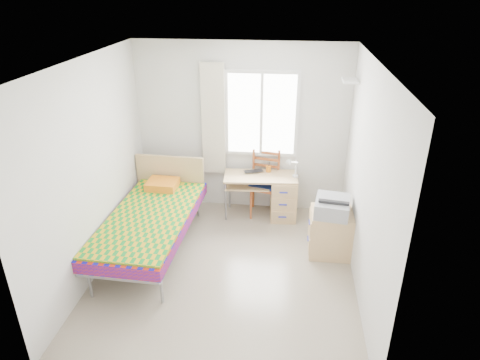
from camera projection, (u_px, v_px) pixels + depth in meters
name	position (u px, v px, depth m)	size (l,w,h in m)	color
floor	(226.00, 269.00, 5.47)	(3.50, 3.50, 0.00)	#BCAD93
ceiling	(222.00, 62.00, 4.37)	(3.50, 3.50, 0.00)	white
wall_back	(242.00, 129.00, 6.49)	(3.20, 3.20, 0.00)	silver
wall_left	(92.00, 171.00, 5.09)	(3.50, 3.50, 0.00)	silver
wall_right	(366.00, 184.00, 4.75)	(3.50, 3.50, 0.00)	silver
window	(262.00, 114.00, 6.33)	(1.10, 0.04, 1.30)	white
curtain	(213.00, 120.00, 6.41)	(0.35, 0.05, 1.70)	beige
floating_shelf	(350.00, 81.00, 5.66)	(0.20, 0.32, 0.03)	white
bed	(152.00, 218.00, 5.73)	(1.11, 2.26, 0.96)	gray
desk	(279.00, 195.00, 6.54)	(1.13, 0.58, 0.68)	tan
chair	(266.00, 180.00, 6.59)	(0.52, 0.52, 1.01)	maroon
cabinet	(331.00, 233.00, 5.69)	(0.57, 0.50, 0.61)	tan
printer	(332.00, 206.00, 5.50)	(0.49, 0.55, 0.21)	#A3A4AA
laptop	(254.00, 172.00, 6.51)	(0.29, 0.19, 0.02)	black
pen_cup	(269.00, 169.00, 6.55)	(0.08, 0.08, 0.10)	orange
task_lamp	(292.00, 166.00, 6.21)	(0.21, 0.30, 0.35)	white
book	(245.00, 181.00, 6.49)	(0.15, 0.21, 0.02)	gray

